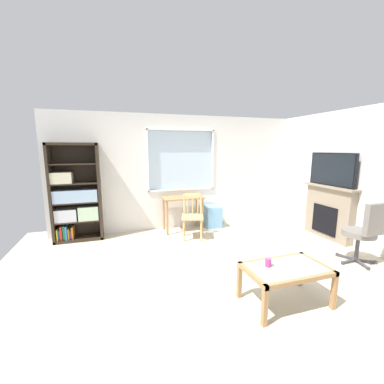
{
  "coord_description": "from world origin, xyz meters",
  "views": [
    {
      "loc": [
        -1.45,
        -3.23,
        1.79
      ],
      "look_at": [
        -0.18,
        0.73,
        1.06
      ],
      "focal_mm": 23.39,
      "sensor_mm": 36.0,
      "label": 1
    }
  ],
  "objects_px": {
    "coffee_table": "(286,272)",
    "fireplace": "(329,212)",
    "sippy_cup": "(268,262)",
    "tv": "(332,169)",
    "desk_under_window": "(183,203)",
    "plastic_drawer_unit": "(212,216)",
    "wooden_chair": "(193,216)",
    "office_chair": "(365,230)",
    "bookshelf": "(75,197)"
  },
  "relations": [
    {
      "from": "wooden_chair",
      "to": "office_chair",
      "type": "distance_m",
      "value": 2.88
    },
    {
      "from": "desk_under_window",
      "to": "coffee_table",
      "type": "bearing_deg",
      "value": -81.79
    },
    {
      "from": "bookshelf",
      "to": "fireplace",
      "type": "relative_size",
      "value": 1.65
    },
    {
      "from": "plastic_drawer_unit",
      "to": "sippy_cup",
      "type": "relative_size",
      "value": 5.46
    },
    {
      "from": "coffee_table",
      "to": "wooden_chair",
      "type": "bearing_deg",
      "value": 98.57
    },
    {
      "from": "bookshelf",
      "to": "plastic_drawer_unit",
      "type": "bearing_deg",
      "value": -1.21
    },
    {
      "from": "plastic_drawer_unit",
      "to": "coffee_table",
      "type": "bearing_deg",
      "value": -95.66
    },
    {
      "from": "wooden_chair",
      "to": "coffee_table",
      "type": "distance_m",
      "value": 2.41
    },
    {
      "from": "bookshelf",
      "to": "tv",
      "type": "relative_size",
      "value": 1.84
    },
    {
      "from": "fireplace",
      "to": "office_chair",
      "type": "height_order",
      "value": "fireplace"
    },
    {
      "from": "wooden_chair",
      "to": "tv",
      "type": "xyz_separation_m",
      "value": [
        2.59,
        -0.8,
        0.92
      ]
    },
    {
      "from": "plastic_drawer_unit",
      "to": "tv",
      "type": "xyz_separation_m",
      "value": [
        1.94,
        -1.36,
        1.14
      ]
    },
    {
      "from": "desk_under_window",
      "to": "plastic_drawer_unit",
      "type": "height_order",
      "value": "desk_under_window"
    },
    {
      "from": "plastic_drawer_unit",
      "to": "coffee_table",
      "type": "distance_m",
      "value": 2.96
    },
    {
      "from": "bookshelf",
      "to": "desk_under_window",
      "type": "bearing_deg",
      "value": -2.95
    },
    {
      "from": "desk_under_window",
      "to": "plastic_drawer_unit",
      "type": "distance_m",
      "value": 0.8
    },
    {
      "from": "bookshelf",
      "to": "office_chair",
      "type": "height_order",
      "value": "bookshelf"
    },
    {
      "from": "tv",
      "to": "bookshelf",
      "type": "bearing_deg",
      "value": 163.42
    },
    {
      "from": "wooden_chair",
      "to": "tv",
      "type": "bearing_deg",
      "value": -17.12
    },
    {
      "from": "wooden_chair",
      "to": "sippy_cup",
      "type": "xyz_separation_m",
      "value": [
        0.17,
        -2.3,
        0.03
      ]
    },
    {
      "from": "tv",
      "to": "coffee_table",
      "type": "distance_m",
      "value": 2.91
    },
    {
      "from": "sippy_cup",
      "to": "plastic_drawer_unit",
      "type": "bearing_deg",
      "value": 80.49
    },
    {
      "from": "tv",
      "to": "office_chair",
      "type": "bearing_deg",
      "value": -111.33
    },
    {
      "from": "tv",
      "to": "office_chair",
      "type": "relative_size",
      "value": 1.03
    },
    {
      "from": "bookshelf",
      "to": "office_chair",
      "type": "bearing_deg",
      "value": -30.22
    },
    {
      "from": "tv",
      "to": "sippy_cup",
      "type": "bearing_deg",
      "value": -148.24
    },
    {
      "from": "coffee_table",
      "to": "sippy_cup",
      "type": "bearing_deg",
      "value": 157.08
    },
    {
      "from": "plastic_drawer_unit",
      "to": "wooden_chair",
      "type": "bearing_deg",
      "value": -138.97
    },
    {
      "from": "bookshelf",
      "to": "wooden_chair",
      "type": "relative_size",
      "value": 2.1
    },
    {
      "from": "office_chair",
      "to": "bookshelf",
      "type": "bearing_deg",
      "value": 149.78
    },
    {
      "from": "fireplace",
      "to": "wooden_chair",
      "type": "bearing_deg",
      "value": 162.99
    },
    {
      "from": "fireplace",
      "to": "tv",
      "type": "bearing_deg",
      "value": -180.0
    },
    {
      "from": "bookshelf",
      "to": "plastic_drawer_unit",
      "type": "distance_m",
      "value": 2.91
    },
    {
      "from": "fireplace",
      "to": "coffee_table",
      "type": "relative_size",
      "value": 1.21
    },
    {
      "from": "wooden_chair",
      "to": "coffee_table",
      "type": "bearing_deg",
      "value": -81.43
    },
    {
      "from": "fireplace",
      "to": "office_chair",
      "type": "relative_size",
      "value": 1.15
    },
    {
      "from": "coffee_table",
      "to": "fireplace",
      "type": "bearing_deg",
      "value": 35.03
    },
    {
      "from": "tv",
      "to": "office_chair",
      "type": "xyz_separation_m",
      "value": [
        -0.43,
        -1.11,
        -0.83
      ]
    },
    {
      "from": "bookshelf",
      "to": "office_chair",
      "type": "relative_size",
      "value": 1.89
    },
    {
      "from": "desk_under_window",
      "to": "fireplace",
      "type": "xyz_separation_m",
      "value": [
        2.67,
        -1.31,
        -0.09
      ]
    },
    {
      "from": "wooden_chair",
      "to": "coffee_table",
      "type": "relative_size",
      "value": 0.95
    },
    {
      "from": "desk_under_window",
      "to": "tv",
      "type": "relative_size",
      "value": 0.85
    },
    {
      "from": "bookshelf",
      "to": "coffee_table",
      "type": "distance_m",
      "value": 3.97
    },
    {
      "from": "bookshelf",
      "to": "wooden_chair",
      "type": "xyz_separation_m",
      "value": [
        2.19,
        -0.63,
        -0.39
      ]
    },
    {
      "from": "tv",
      "to": "desk_under_window",
      "type": "bearing_deg",
      "value": 153.63
    },
    {
      "from": "tv",
      "to": "sippy_cup",
      "type": "height_order",
      "value": "tv"
    },
    {
      "from": "fireplace",
      "to": "plastic_drawer_unit",
      "type": "bearing_deg",
      "value": 145.16
    },
    {
      "from": "fireplace",
      "to": "tv",
      "type": "xyz_separation_m",
      "value": [
        -0.02,
        -0.0,
        0.85
      ]
    },
    {
      "from": "wooden_chair",
      "to": "bookshelf",
      "type": "bearing_deg",
      "value": 164.06
    },
    {
      "from": "tv",
      "to": "office_chair",
      "type": "distance_m",
      "value": 1.45
    }
  ]
}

